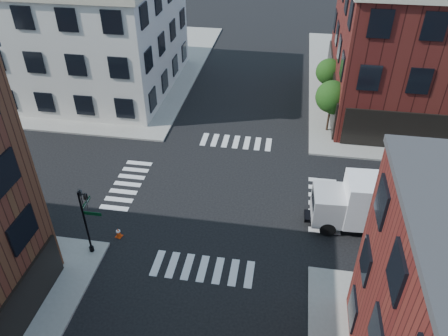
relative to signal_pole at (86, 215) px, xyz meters
name	(u,v)px	position (x,y,z in m)	size (l,w,h in m)	color
ground	(223,194)	(6.72, 6.68, -2.86)	(120.00, 120.00, 0.00)	black
sidewalk_nw	(73,63)	(-14.28, 27.68, -2.78)	(30.00, 30.00, 0.15)	gray
building_nw	(59,31)	(-12.28, 22.68, 2.64)	(22.00, 16.00, 11.00)	silver
tree_near	(332,98)	(14.28, 16.65, 0.30)	(2.69, 2.69, 4.49)	black
tree_far	(329,73)	(14.28, 22.65, 0.02)	(2.43, 2.43, 4.07)	black
signal_pole	(86,215)	(0.00, 0.00, 0.00)	(1.29, 1.24, 4.60)	black
box_truck	(380,204)	(16.88, 4.86, -0.97)	(8.14, 2.79, 3.63)	white
traffic_cone	(118,233)	(1.02, 1.42, -2.52)	(0.45, 0.45, 0.69)	red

